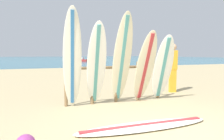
# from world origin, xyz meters

# --- Properties ---
(ground_plane) EXTENTS (120.00, 120.00, 0.00)m
(ground_plane) POSITION_xyz_m (0.00, 0.00, 0.00)
(ground_plane) COLOR tan
(ocean_water) EXTENTS (120.00, 80.00, 0.01)m
(ocean_water) POSITION_xyz_m (0.00, 58.00, 0.00)
(ocean_water) COLOR teal
(ocean_water) RESTS_ON ground
(surfboard_rack) EXTENTS (2.96, 0.09, 1.15)m
(surfboard_rack) POSITION_xyz_m (0.11, 2.66, 0.70)
(surfboard_rack) COLOR olive
(surfboard_rack) RESTS_ON ground
(surfboard_leaning_far_left) EXTENTS (0.55, 0.76, 2.52)m
(surfboard_leaning_far_left) POSITION_xyz_m (-1.20, 2.33, 1.26)
(surfboard_leaning_far_left) COLOR white
(surfboard_leaning_far_left) RESTS_ON ground
(surfboard_leaning_left) EXTENTS (0.65, 1.13, 2.17)m
(surfboard_leaning_left) POSITION_xyz_m (-0.60, 2.24, 1.08)
(surfboard_leaning_left) COLOR white
(surfboard_leaning_left) RESTS_ON ground
(surfboard_leaning_center_left) EXTENTS (0.57, 0.94, 2.47)m
(surfboard_leaning_center_left) POSITION_xyz_m (0.14, 2.31, 1.24)
(surfboard_leaning_center_left) COLOR beige
(surfboard_leaning_center_left) RESTS_ON ground
(surfboard_leaning_center) EXTENTS (0.59, 0.95, 2.02)m
(surfboard_leaning_center) POSITION_xyz_m (0.83, 2.24, 1.01)
(surfboard_leaning_center) COLOR beige
(surfboard_leaning_center) RESTS_ON ground
(surfboard_leaning_center_right) EXTENTS (0.71, 0.90, 1.94)m
(surfboard_leaning_center_right) POSITION_xyz_m (1.47, 2.32, 0.97)
(surfboard_leaning_center_right) COLOR white
(surfboard_leaning_center_right) RESTS_ON ground
(surfboard_lying_on_sand) EXTENTS (2.73, 0.63, 0.08)m
(surfboard_lying_on_sand) POSITION_xyz_m (-0.22, 0.46, 0.04)
(surfboard_lying_on_sand) COLOR white
(surfboard_lying_on_sand) RESTS_ON ground
(beachgoer_standing) EXTENTS (0.31, 0.24, 1.75)m
(beachgoer_standing) POSITION_xyz_m (2.63, 3.35, 0.96)
(beachgoer_standing) COLOR gold
(beachgoer_standing) RESTS_ON ground
(small_boat_offshore) EXTENTS (2.35, 2.53, 0.71)m
(small_boat_offshore) POSITION_xyz_m (6.57, 34.16, 0.26)
(small_boat_offshore) COLOR #B22D28
(small_boat_offshore) RESTS_ON ocean_water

